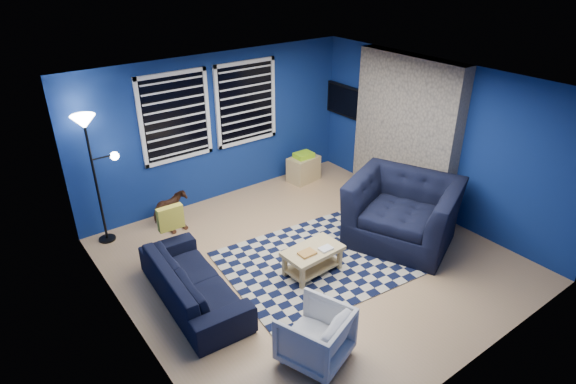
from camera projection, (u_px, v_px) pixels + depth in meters
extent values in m
plane|color=tan|center=(310.00, 259.00, 6.85)|extent=(5.00, 5.00, 0.00)
plane|color=white|center=(315.00, 86.00, 5.71)|extent=(5.00, 5.00, 0.00)
plane|color=navy|center=(218.00, 128.00, 8.06)|extent=(5.00, 0.00, 5.00)
plane|color=navy|center=(125.00, 244.00, 4.95)|extent=(0.00, 5.00, 5.00)
plane|color=navy|center=(435.00, 139.00, 7.61)|extent=(0.00, 5.00, 5.00)
cube|color=gray|center=(405.00, 132.00, 7.90)|extent=(0.26, 2.00, 2.50)
cube|color=black|center=(393.00, 184.00, 8.23)|extent=(0.04, 0.70, 0.60)
cube|color=gray|center=(387.00, 202.00, 8.31)|extent=(0.50, 1.20, 0.08)
cube|color=black|center=(175.00, 117.00, 7.49)|extent=(1.05, 0.02, 1.30)
cube|color=white|center=(170.00, 74.00, 7.17)|extent=(1.17, 0.05, 0.06)
cube|color=white|center=(180.00, 158.00, 7.79)|extent=(1.17, 0.05, 0.06)
cube|color=black|center=(246.00, 103.00, 8.18)|extent=(1.05, 0.02, 1.30)
cube|color=white|center=(244.00, 62.00, 7.86)|extent=(1.17, 0.05, 0.06)
cube|color=white|center=(248.00, 140.00, 8.48)|extent=(1.17, 0.05, 0.06)
cube|color=black|center=(347.00, 101.00, 8.94)|extent=(0.06, 1.00, 0.58)
cube|color=black|center=(345.00, 102.00, 8.92)|extent=(0.01, 0.92, 0.50)
cube|color=black|center=(317.00, 262.00, 6.79)|extent=(2.69, 2.24, 0.02)
imported|color=black|center=(193.00, 282.00, 5.96)|extent=(1.95, 0.86, 0.56)
imported|color=black|center=(403.00, 211.00, 7.10)|extent=(1.91, 1.81, 0.98)
imported|color=gray|center=(315.00, 335.00, 5.10)|extent=(0.86, 0.87, 0.62)
imported|color=#422B15|center=(170.00, 207.00, 7.59)|extent=(0.37, 0.59, 0.46)
cube|color=tan|center=(313.00, 251.00, 6.42)|extent=(0.82, 0.50, 0.05)
cube|color=tan|center=(312.00, 266.00, 6.53)|extent=(0.75, 0.43, 0.03)
cube|color=#B87B34|center=(307.00, 253.00, 6.30)|extent=(0.23, 0.17, 0.03)
cube|color=silver|center=(326.00, 249.00, 6.40)|extent=(0.19, 0.14, 0.03)
cube|color=tan|center=(301.00, 278.00, 6.20)|extent=(0.06, 0.06, 0.32)
cube|color=tan|center=(340.00, 260.00, 6.56)|extent=(0.06, 0.06, 0.32)
cube|color=tan|center=(285.00, 265.00, 6.45)|extent=(0.06, 0.06, 0.32)
cube|color=tan|center=(323.00, 248.00, 6.81)|extent=(0.06, 0.06, 0.32)
cube|color=tan|center=(303.00, 169.00, 9.05)|extent=(0.61, 0.45, 0.47)
cube|color=black|center=(303.00, 169.00, 9.05)|extent=(0.53, 0.41, 0.38)
cube|color=#A4EC1B|center=(304.00, 155.00, 8.92)|extent=(0.37, 0.31, 0.09)
cylinder|color=black|center=(107.00, 239.00, 7.31)|extent=(0.25, 0.25, 0.03)
cylinder|color=black|center=(97.00, 185.00, 6.89)|extent=(0.04, 0.04, 1.83)
cone|color=white|center=(84.00, 122.00, 6.46)|extent=(0.33, 0.33, 0.19)
sphere|color=white|center=(115.00, 156.00, 6.84)|extent=(0.12, 0.12, 0.12)
cube|color=gold|center=(170.00, 218.00, 6.46)|extent=(0.36, 0.12, 0.34)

